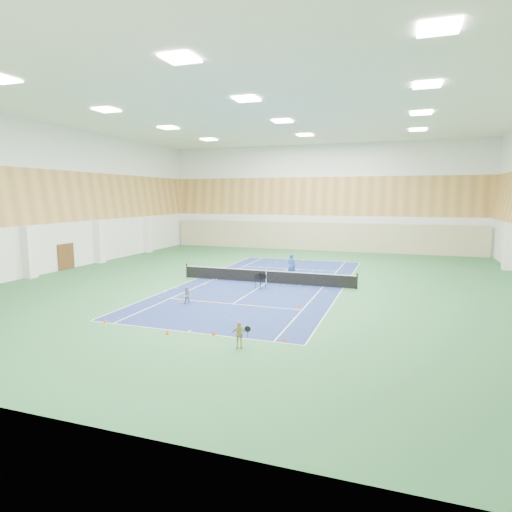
# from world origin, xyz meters

# --- Properties ---
(ground) EXTENTS (40.00, 40.00, 0.00)m
(ground) POSITION_xyz_m (0.00, 0.00, 0.00)
(ground) COLOR #2B6438
(ground) RESTS_ON ground
(room_shell) EXTENTS (36.00, 40.00, 12.00)m
(room_shell) POSITION_xyz_m (0.00, 0.00, 6.00)
(room_shell) COLOR white
(room_shell) RESTS_ON ground
(wood_cladding) EXTENTS (36.00, 40.00, 8.00)m
(wood_cladding) POSITION_xyz_m (0.00, 0.00, 8.00)
(wood_cladding) COLOR tan
(wood_cladding) RESTS_ON room_shell
(ceiling_light_grid) EXTENTS (21.40, 25.40, 0.06)m
(ceiling_light_grid) POSITION_xyz_m (0.00, 0.00, 11.92)
(ceiling_light_grid) COLOR white
(ceiling_light_grid) RESTS_ON room_shell
(court_surface) EXTENTS (10.97, 23.77, 0.01)m
(court_surface) POSITION_xyz_m (0.00, 0.00, 0.01)
(court_surface) COLOR navy
(court_surface) RESTS_ON ground
(tennis_balls_scatter) EXTENTS (10.57, 22.77, 0.07)m
(tennis_balls_scatter) POSITION_xyz_m (0.00, 0.00, 0.05)
(tennis_balls_scatter) COLOR #BBDA25
(tennis_balls_scatter) RESTS_ON ground
(tennis_net) EXTENTS (12.80, 0.10, 1.10)m
(tennis_net) POSITION_xyz_m (0.00, 0.00, 0.55)
(tennis_net) COLOR black
(tennis_net) RESTS_ON ground
(back_curtain) EXTENTS (35.40, 0.16, 3.20)m
(back_curtain) POSITION_xyz_m (0.00, 19.75, 1.60)
(back_curtain) COLOR #C6B793
(back_curtain) RESTS_ON ground
(door_left_b) EXTENTS (0.08, 1.80, 2.20)m
(door_left_b) POSITION_xyz_m (-17.92, 0.00, 1.10)
(door_left_b) COLOR #593319
(door_left_b) RESTS_ON ground
(coach) EXTENTS (0.79, 0.62, 1.91)m
(coach) POSITION_xyz_m (1.30, 2.20, 0.96)
(coach) COLOR #21489A
(coach) RESTS_ON ground
(child_court) EXTENTS (0.55, 0.45, 1.03)m
(child_court) POSITION_xyz_m (-2.47, -7.29, 0.51)
(child_court) COLOR gray
(child_court) RESTS_ON ground
(child_apron) EXTENTS (0.71, 0.51, 1.12)m
(child_apron) POSITION_xyz_m (2.95, -12.97, 0.56)
(child_apron) COLOR tan
(child_apron) RESTS_ON ground
(ball_cart) EXTENTS (0.77, 0.77, 1.00)m
(ball_cart) POSITION_xyz_m (0.21, -1.91, 0.50)
(ball_cart) COLOR black
(ball_cart) RESTS_ON ground
(cone_svc_a) EXTENTS (0.17, 0.17, 0.19)m
(cone_svc_a) POSITION_xyz_m (-3.12, -6.96, 0.10)
(cone_svc_a) COLOR orange
(cone_svc_a) RESTS_ON ground
(cone_svc_b) EXTENTS (0.18, 0.18, 0.20)m
(cone_svc_b) POSITION_xyz_m (-1.46, -6.63, 0.10)
(cone_svc_b) COLOR #EF5C0C
(cone_svc_b) RESTS_ON ground
(cone_svc_c) EXTENTS (0.18, 0.18, 0.20)m
(cone_svc_c) POSITION_xyz_m (0.94, -6.03, 0.10)
(cone_svc_c) COLOR #E1580B
(cone_svc_c) RESTS_ON ground
(cone_svc_d) EXTENTS (0.19, 0.19, 0.21)m
(cone_svc_d) POSITION_xyz_m (3.75, -5.88, 0.10)
(cone_svc_d) COLOR #E9560C
(cone_svc_d) RESTS_ON ground
(cone_base_a) EXTENTS (0.20, 0.20, 0.22)m
(cone_base_a) POSITION_xyz_m (-4.54, -11.91, 0.11)
(cone_base_a) COLOR #EF520C
(cone_base_a) RESTS_ON ground
(cone_base_b) EXTENTS (0.18, 0.18, 0.20)m
(cone_base_b) POSITION_xyz_m (-0.73, -12.48, 0.10)
(cone_base_b) COLOR #ED510C
(cone_base_b) RESTS_ON ground
(cone_base_c) EXTENTS (0.19, 0.19, 0.21)m
(cone_base_c) POSITION_xyz_m (1.29, -11.85, 0.10)
(cone_base_c) COLOR #DE4E0B
(cone_base_c) RESTS_ON ground
(cone_base_d) EXTENTS (0.18, 0.18, 0.20)m
(cone_base_d) POSITION_xyz_m (4.56, -11.68, 0.10)
(cone_base_d) COLOR #D8600B
(cone_base_d) RESTS_ON ground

